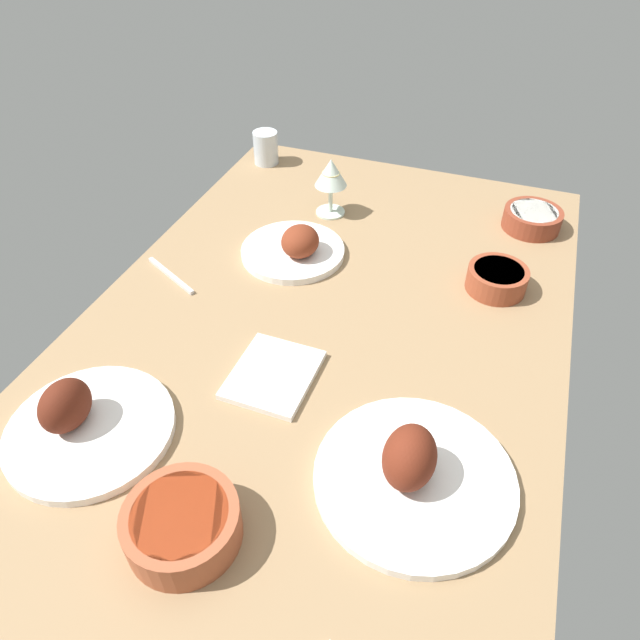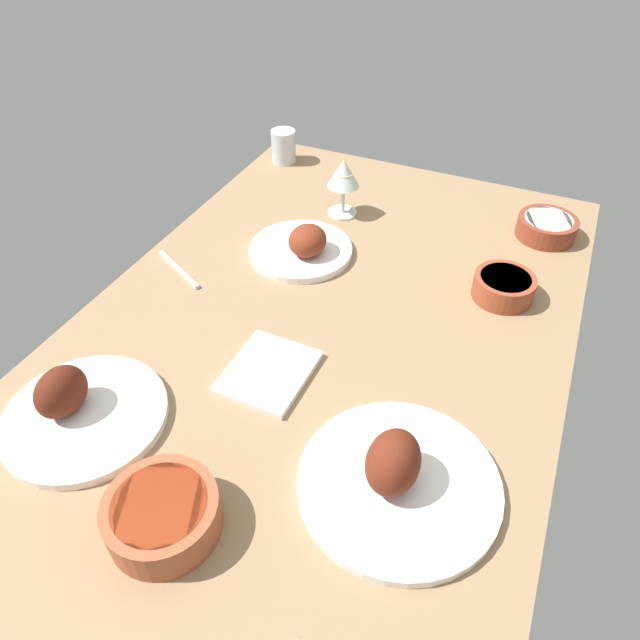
{
  "view_description": "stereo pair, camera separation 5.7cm",
  "coord_description": "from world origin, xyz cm",
  "px_view_note": "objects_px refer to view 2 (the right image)",
  "views": [
    {
      "loc": [
        -76.15,
        -27.76,
        78.0
      ],
      "look_at": [
        0.0,
        0.0,
        6.0
      ],
      "focal_mm": 32.53,
      "sensor_mm": 36.0,
      "label": 1
    },
    {
      "loc": [
        -74.01,
        -33.04,
        78.0
      ],
      "look_at": [
        0.0,
        0.0,
        6.0
      ],
      "focal_mm": 32.53,
      "sensor_mm": 36.0,
      "label": 2
    }
  ],
  "objects_px": {
    "plate_near_viewer": "(303,247)",
    "wine_glass": "(343,176)",
    "folded_napkin": "(268,372)",
    "plate_center_main": "(78,409)",
    "plate_far_side": "(397,477)",
    "bowl_sauce": "(162,514)",
    "spoon_loose": "(178,269)",
    "bowl_potatoes": "(504,286)",
    "water_tumbler": "(284,146)",
    "bowl_cream": "(547,226)"
  },
  "relations": [
    {
      "from": "spoon_loose",
      "to": "plate_center_main",
      "type": "bearing_deg",
      "value": 128.82
    },
    {
      "from": "plate_center_main",
      "to": "plate_far_side",
      "type": "bearing_deg",
      "value": -80.2
    },
    {
      "from": "plate_center_main",
      "to": "folded_napkin",
      "type": "height_order",
      "value": "plate_center_main"
    },
    {
      "from": "bowl_potatoes",
      "to": "wine_glass",
      "type": "relative_size",
      "value": 0.86
    },
    {
      "from": "bowl_sauce",
      "to": "spoon_loose",
      "type": "height_order",
      "value": "bowl_sauce"
    },
    {
      "from": "bowl_cream",
      "to": "water_tumbler",
      "type": "bearing_deg",
      "value": 82.64
    },
    {
      "from": "bowl_potatoes",
      "to": "wine_glass",
      "type": "xyz_separation_m",
      "value": [
        0.16,
        0.41,
        0.07
      ]
    },
    {
      "from": "bowl_cream",
      "to": "plate_far_side",
      "type": "bearing_deg",
      "value": 172.3
    },
    {
      "from": "plate_center_main",
      "to": "water_tumbler",
      "type": "xyz_separation_m",
      "value": [
        0.94,
        0.11,
        0.02
      ]
    },
    {
      "from": "plate_center_main",
      "to": "wine_glass",
      "type": "distance_m",
      "value": 0.77
    },
    {
      "from": "bowl_potatoes",
      "to": "water_tumbler",
      "type": "height_order",
      "value": "water_tumbler"
    },
    {
      "from": "bowl_sauce",
      "to": "bowl_cream",
      "type": "distance_m",
      "value": 1.02
    },
    {
      "from": "bowl_cream",
      "to": "folded_napkin",
      "type": "bearing_deg",
      "value": 149.72
    },
    {
      "from": "bowl_cream",
      "to": "spoon_loose",
      "type": "distance_m",
      "value": 0.83
    },
    {
      "from": "bowl_potatoes",
      "to": "bowl_cream",
      "type": "bearing_deg",
      "value": -10.34
    },
    {
      "from": "plate_far_side",
      "to": "bowl_cream",
      "type": "relative_size",
      "value": 2.23
    },
    {
      "from": "bowl_sauce",
      "to": "wine_glass",
      "type": "distance_m",
      "value": 0.86
    },
    {
      "from": "bowl_sauce",
      "to": "spoon_loose",
      "type": "relative_size",
      "value": 0.97
    },
    {
      "from": "plate_far_side",
      "to": "plate_near_viewer",
      "type": "distance_m",
      "value": 0.6
    },
    {
      "from": "plate_center_main",
      "to": "spoon_loose",
      "type": "distance_m",
      "value": 0.41
    },
    {
      "from": "bowl_sauce",
      "to": "spoon_loose",
      "type": "bearing_deg",
      "value": 32.84
    },
    {
      "from": "folded_napkin",
      "to": "wine_glass",
      "type": "bearing_deg",
      "value": 8.96
    },
    {
      "from": "plate_center_main",
      "to": "wine_glass",
      "type": "height_order",
      "value": "wine_glass"
    },
    {
      "from": "plate_center_main",
      "to": "spoon_loose",
      "type": "xyz_separation_m",
      "value": [
        0.4,
        0.08,
        -0.02
      ]
    },
    {
      "from": "plate_far_side",
      "to": "folded_napkin",
      "type": "distance_m",
      "value": 0.3
    },
    {
      "from": "bowl_potatoes",
      "to": "water_tumbler",
      "type": "bearing_deg",
      "value": 62.06
    },
    {
      "from": "water_tumbler",
      "to": "folded_napkin",
      "type": "bearing_deg",
      "value": -155.21
    },
    {
      "from": "wine_glass",
      "to": "water_tumbler",
      "type": "height_order",
      "value": "wine_glass"
    },
    {
      "from": "plate_center_main",
      "to": "spoon_loose",
      "type": "bearing_deg",
      "value": 12.01
    },
    {
      "from": "folded_napkin",
      "to": "bowl_cream",
      "type": "bearing_deg",
      "value": -30.28
    },
    {
      "from": "plate_near_viewer",
      "to": "bowl_potatoes",
      "type": "height_order",
      "value": "plate_near_viewer"
    },
    {
      "from": "folded_napkin",
      "to": "plate_center_main",
      "type": "bearing_deg",
      "value": 131.98
    },
    {
      "from": "plate_near_viewer",
      "to": "spoon_loose",
      "type": "bearing_deg",
      "value": 126.26
    },
    {
      "from": "water_tumbler",
      "to": "plate_center_main",
      "type": "bearing_deg",
      "value": -173.47
    },
    {
      "from": "plate_center_main",
      "to": "plate_near_viewer",
      "type": "xyz_separation_m",
      "value": [
        0.56,
        -0.13,
        -0.0
      ]
    },
    {
      "from": "plate_near_viewer",
      "to": "wine_glass",
      "type": "relative_size",
      "value": 1.62
    },
    {
      "from": "spoon_loose",
      "to": "bowl_sauce",
      "type": "bearing_deg",
      "value": 149.65
    },
    {
      "from": "plate_far_side",
      "to": "bowl_sauce",
      "type": "xyz_separation_m",
      "value": [
        -0.19,
        0.27,
        0.01
      ]
    },
    {
      "from": "folded_napkin",
      "to": "bowl_sauce",
      "type": "bearing_deg",
      "value": -179.1
    },
    {
      "from": "plate_far_side",
      "to": "wine_glass",
      "type": "height_order",
      "value": "wine_glass"
    },
    {
      "from": "plate_center_main",
      "to": "plate_near_viewer",
      "type": "distance_m",
      "value": 0.57
    },
    {
      "from": "plate_center_main",
      "to": "bowl_sauce",
      "type": "relative_size",
      "value": 1.68
    },
    {
      "from": "bowl_cream",
      "to": "water_tumbler",
      "type": "height_order",
      "value": "water_tumbler"
    },
    {
      "from": "plate_near_viewer",
      "to": "bowl_cream",
      "type": "distance_m",
      "value": 0.56
    },
    {
      "from": "bowl_cream",
      "to": "bowl_potatoes",
      "type": "distance_m",
      "value": 0.27
    },
    {
      "from": "bowl_cream",
      "to": "spoon_loose",
      "type": "xyz_separation_m",
      "value": [
        -0.45,
        0.69,
        -0.02
      ]
    },
    {
      "from": "plate_center_main",
      "to": "bowl_potatoes",
      "type": "height_order",
      "value": "plate_center_main"
    },
    {
      "from": "plate_near_viewer",
      "to": "spoon_loose",
      "type": "xyz_separation_m",
      "value": [
        -0.16,
        0.22,
        -0.02
      ]
    },
    {
      "from": "plate_center_main",
      "to": "bowl_cream",
      "type": "xyz_separation_m",
      "value": [
        0.85,
        -0.61,
        0.0
      ]
    },
    {
      "from": "plate_near_viewer",
      "to": "water_tumbler",
      "type": "distance_m",
      "value": 0.46
    }
  ]
}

